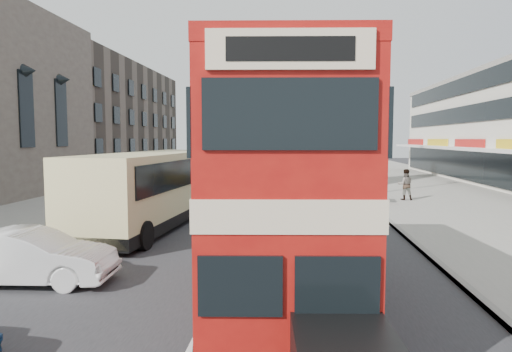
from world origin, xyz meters
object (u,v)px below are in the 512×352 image
at_px(car_right_a, 343,194).
at_px(coach, 154,186).
at_px(bus_main, 278,191).
at_px(bus_second, 297,155).
at_px(car_right_c, 329,169).
at_px(car_left_front, 30,257).
at_px(pedestrian_far, 358,168).
at_px(cyclist, 325,185).
at_px(car_right_b, 330,180).
at_px(pedestrian_near, 405,184).
at_px(street_lamp, 367,123).

bearing_deg(car_right_a, coach, -46.93).
distance_m(bus_main, bus_second, 28.34).
relative_size(bus_main, car_right_c, 2.08).
height_order(car_left_front, pedestrian_far, pedestrian_far).
bearing_deg(car_left_front, bus_main, -104.12).
bearing_deg(car_right_c, cyclist, -2.58).
bearing_deg(pedestrian_far, coach, -130.68).
bearing_deg(bus_second, car_left_front, 78.86).
bearing_deg(pedestrian_far, car_right_c, 104.89).
bearing_deg(car_right_b, car_left_front, -18.14).
xyz_separation_m(car_left_front, car_right_a, (9.65, 14.91, -0.12)).
relative_size(bus_second, cyclist, 4.09).
bearing_deg(pedestrian_near, bus_main, 71.08).
xyz_separation_m(bus_main, bus_second, (0.62, 28.33, -0.21)).
bearing_deg(coach, street_lamp, 49.31).
bearing_deg(pedestrian_far, cyclist, -120.89).
distance_m(bus_second, pedestrian_near, 12.57).
bearing_deg(cyclist, car_right_c, 86.58).
xyz_separation_m(coach, cyclist, (8.09, 10.90, -1.01)).
bearing_deg(pedestrian_near, car_right_a, 21.42).
relative_size(bus_second, pedestrian_far, 4.35).
xyz_separation_m(bus_second, pedestrian_far, (5.62, 3.94, -1.31)).
distance_m(car_right_a, car_right_c, 20.22).
distance_m(street_lamp, bus_main, 20.72).
distance_m(car_left_front, car_right_c, 36.64).
relative_size(car_right_b, pedestrian_near, 2.52).
bearing_deg(cyclist, car_left_front, -112.95).
bearing_deg(bus_main, coach, -62.78).
relative_size(car_right_b, cyclist, 2.24).
distance_m(car_right_b, cyclist, 4.85).
distance_m(bus_second, car_right_a, 12.46).
height_order(coach, pedestrian_far, coach).
distance_m(bus_main, pedestrian_near, 18.94).
bearing_deg(pedestrian_near, car_right_b, -60.63).
bearing_deg(bus_second, pedestrian_far, -141.37).
height_order(pedestrian_far, cyclist, pedestrian_far).
bearing_deg(pedestrian_near, car_right_c, -78.49).
relative_size(car_left_front, pedestrian_near, 2.34).
height_order(bus_main, pedestrian_far, bus_main).
distance_m(car_left_front, cyclist, 20.90).
bearing_deg(cyclist, car_right_a, -76.95).
bearing_deg(coach, car_right_b, 65.20).
xyz_separation_m(street_lamp, car_right_c, (-1.03, 16.48, -4.03)).
relative_size(car_left_front, car_right_b, 0.93).
bearing_deg(car_right_b, coach, -25.44).
xyz_separation_m(street_lamp, bus_second, (-4.41, 8.34, -2.35)).
xyz_separation_m(street_lamp, car_left_front, (-11.51, -18.63, -4.07)).
relative_size(street_lamp, bus_second, 0.95).
xyz_separation_m(car_right_a, pedestrian_near, (3.77, 1.28, 0.48)).
relative_size(pedestrian_near, cyclist, 0.89).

